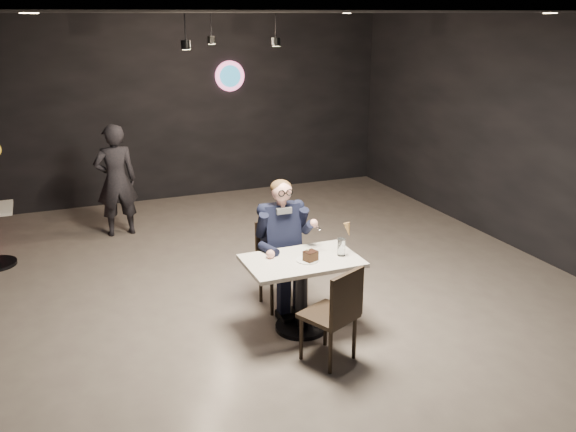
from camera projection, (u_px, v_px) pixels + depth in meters
name	position (u px, v px, depth m)	size (l,w,h in m)	color
floor	(285.00, 305.00, 6.58)	(9.00, 9.00, 0.00)	slate
wall_sign	(230.00, 76.00, 10.16)	(0.50, 0.06, 0.50)	pink
pendant_lights	(224.00, 23.00, 7.42)	(1.40, 1.20, 0.36)	black
main_table	(302.00, 294.00, 5.97)	(1.10, 0.70, 0.75)	silver
chair_far	(281.00, 266.00, 6.43)	(0.42, 0.46, 0.92)	black
chair_near	(328.00, 313.00, 5.42)	(0.42, 0.46, 0.92)	black
seated_man	(281.00, 243.00, 6.35)	(0.60, 0.80, 1.44)	black
dessert_plate	(307.00, 260.00, 5.81)	(0.22, 0.22, 0.01)	white
cake_slice	(311.00, 256.00, 5.78)	(0.12, 0.10, 0.09)	black
mint_leaf	(316.00, 252.00, 5.79)	(0.06, 0.04, 0.01)	#2E7F29
sundae_glass	(341.00, 247.00, 5.92)	(0.08, 0.08, 0.17)	silver
wafer_cone	(348.00, 230.00, 5.92)	(0.07, 0.07, 0.14)	#B5814A
passerby	(116.00, 180.00, 8.46)	(0.58, 0.38, 1.58)	black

